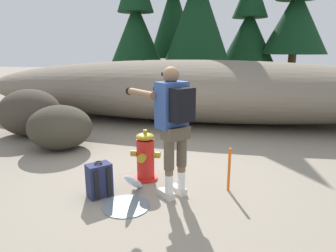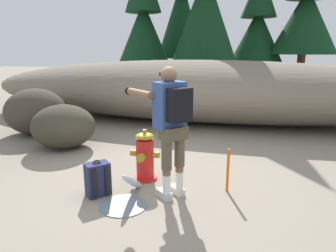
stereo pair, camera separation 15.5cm
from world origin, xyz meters
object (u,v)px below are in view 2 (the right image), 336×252
at_px(utility_worker, 170,117).
at_px(survey_stake, 228,170).
at_px(boulder_large, 63,126).
at_px(fire_hydrant, 145,157).
at_px(spare_backpack, 98,179).
at_px(boulder_mid, 36,111).

xyz_separation_m(utility_worker, survey_stake, (0.72, 0.30, -0.75)).
bearing_deg(survey_stake, boulder_large, 160.23).
distance_m(fire_hydrant, spare_backpack, 0.78).
bearing_deg(spare_backpack, fire_hydrant, -81.92).
height_order(boulder_large, survey_stake, boulder_large).
height_order(fire_hydrant, utility_worker, utility_worker).
xyz_separation_m(utility_worker, boulder_mid, (-3.70, 2.21, -0.54)).
distance_m(spare_backpack, survey_stake, 1.71).
height_order(fire_hydrant, boulder_mid, boulder_mid).
distance_m(boulder_large, boulder_mid, 1.42).
xyz_separation_m(boulder_mid, survey_stake, (4.42, -1.91, -0.21)).
bearing_deg(spare_backpack, boulder_mid, 1.29).
height_order(fire_hydrant, spare_backpack, fire_hydrant).
relative_size(utility_worker, boulder_mid, 1.25).
height_order(boulder_large, boulder_mid, boulder_mid).
bearing_deg(boulder_large, utility_worker, -30.17).
relative_size(boulder_large, boulder_mid, 0.91).
distance_m(utility_worker, boulder_mid, 4.35).
bearing_deg(fire_hydrant, spare_backpack, -124.34).
distance_m(utility_worker, boulder_large, 2.96).
bearing_deg(utility_worker, fire_hydrant, 0.27).
bearing_deg(boulder_large, boulder_mid, 147.86).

